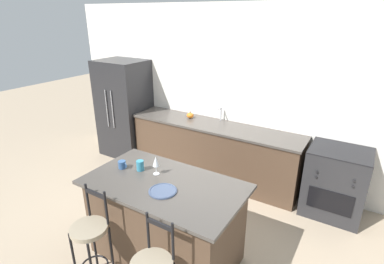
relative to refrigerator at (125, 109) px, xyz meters
name	(u,v)px	position (x,y,z in m)	size (l,w,h in m)	color
ground_plane	(202,185)	(1.85, -0.31, -0.89)	(18.00, 18.00, 0.00)	tan
wall_back	(224,93)	(1.85, 0.37, 0.46)	(6.00, 0.07, 2.70)	silver
back_counter	(214,151)	(1.85, 0.06, -0.43)	(2.81, 0.66, 0.92)	#4C3828
sink_faucet	(220,113)	(1.85, 0.25, 0.17)	(0.02, 0.13, 0.22)	#ADAFB5
kitchen_island	(165,220)	(2.23, -1.78, -0.42)	(1.65, 0.94, 0.93)	#4C3828
refrigerator	(125,109)	(0.00, 0.00, 0.00)	(0.86, 0.73, 1.78)	#232326
oven_range	(335,182)	(3.67, 0.04, -0.42)	(0.74, 0.65, 0.93)	#28282B
bar_stool_near	(91,237)	(1.84, -2.44, -0.34)	(0.35, 0.35, 1.04)	black
dinner_plate	(163,191)	(2.32, -1.91, 0.05)	(0.28, 0.28, 0.02)	#425170
wine_glass	(156,162)	(2.05, -1.67, 0.19)	(0.07, 0.07, 0.20)	white
coffee_mug	(122,165)	(1.65, -1.77, 0.09)	(0.11, 0.08, 0.09)	#335689
tumbler_cup	(140,165)	(1.85, -1.70, 0.10)	(0.08, 0.08, 0.11)	teal
pumpkin_decoration	(190,115)	(1.37, 0.11, 0.08)	(0.12, 0.12, 0.11)	orange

